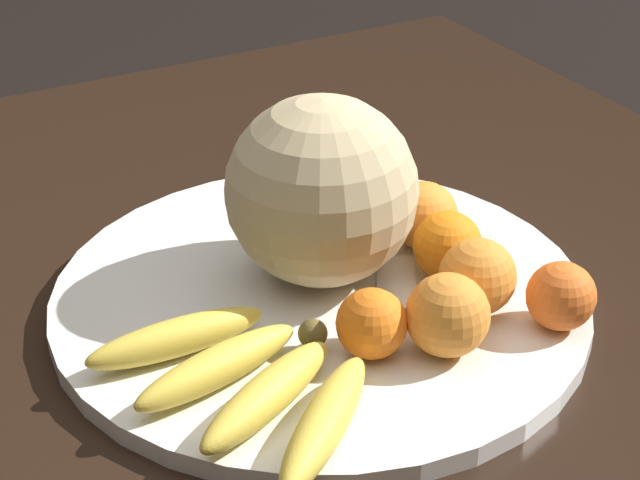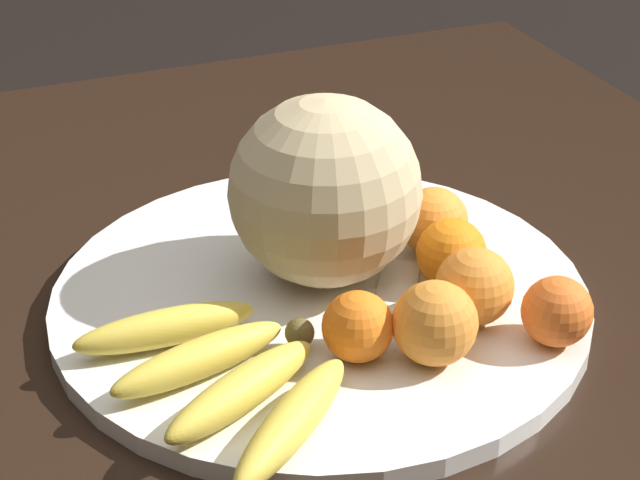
{
  "view_description": "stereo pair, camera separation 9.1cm",
  "coord_description": "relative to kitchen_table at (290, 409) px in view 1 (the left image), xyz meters",
  "views": [
    {
      "loc": [
        -0.67,
        0.34,
        1.25
      ],
      "look_at": [
        0.02,
        -0.04,
        0.79
      ],
      "focal_mm": 60.0,
      "sensor_mm": 36.0,
      "label": 1
    },
    {
      "loc": [
        -0.71,
        0.25,
        1.25
      ],
      "look_at": [
        0.02,
        -0.04,
        0.79
      ],
      "focal_mm": 60.0,
      "sensor_mm": 36.0,
      "label": 2
    }
  ],
  "objects": [
    {
      "name": "kitchen_table",
      "position": [
        0.0,
        0.0,
        0.0
      ],
      "size": [
        1.25,
        1.17,
        0.72
      ],
      "color": "black",
      "rests_on": "ground_plane"
    },
    {
      "name": "fruit_bowl",
      "position": [
        0.02,
        -0.04,
        0.1
      ],
      "size": [
        0.47,
        0.47,
        0.02
      ],
      "color": "white",
      "rests_on": "kitchen_table"
    },
    {
      "name": "melon",
      "position": [
        0.04,
        -0.05,
        0.19
      ],
      "size": [
        0.17,
        0.17,
        0.17
      ],
      "color": "#C6B284",
      "rests_on": "fruit_bowl"
    },
    {
      "name": "banana_bunch",
      "position": [
        -0.09,
        0.08,
        0.12
      ],
      "size": [
        0.23,
        0.2,
        0.03
      ],
      "rotation": [
        0.0,
        0.0,
        8.21
      ],
      "color": "brown",
      "rests_on": "fruit_bowl"
    },
    {
      "name": "orange_front_left",
      "position": [
        -0.07,
        -0.14,
        0.14
      ],
      "size": [
        0.07,
        0.07,
        0.07
      ],
      "color": "orange",
      "rests_on": "fruit_bowl"
    },
    {
      "name": "orange_front_right",
      "position": [
        -0.08,
        -0.03,
        0.13
      ],
      "size": [
        0.06,
        0.06,
        0.06
      ],
      "color": "orange",
      "rests_on": "fruit_bowl"
    },
    {
      "name": "orange_mid_center",
      "position": [
        -0.02,
        -0.15,
        0.14
      ],
      "size": [
        0.06,
        0.06,
        0.06
      ],
      "color": "orange",
      "rests_on": "fruit_bowl"
    },
    {
      "name": "orange_back_left",
      "position": [
        0.04,
        -0.16,
        0.14
      ],
      "size": [
        0.06,
        0.06,
        0.06
      ],
      "color": "orange",
      "rests_on": "fruit_bowl"
    },
    {
      "name": "orange_back_right",
      "position": [
        -0.11,
        -0.08,
        0.14
      ],
      "size": [
        0.07,
        0.07,
        0.07
      ],
      "color": "orange",
      "rests_on": "fruit_bowl"
    },
    {
      "name": "orange_top_small",
      "position": [
        -0.13,
        -0.19,
        0.13
      ],
      "size": [
        0.06,
        0.06,
        0.06
      ],
      "color": "orange",
      "rests_on": "fruit_bowl"
    },
    {
      "name": "produce_tag",
      "position": [
        -0.01,
        -0.1,
        0.11
      ],
      "size": [
        0.09,
        0.08,
        0.0
      ],
      "rotation": [
        0.0,
        0.0,
        -0.54
      ],
      "color": "white",
      "rests_on": "fruit_bowl"
    }
  ]
}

